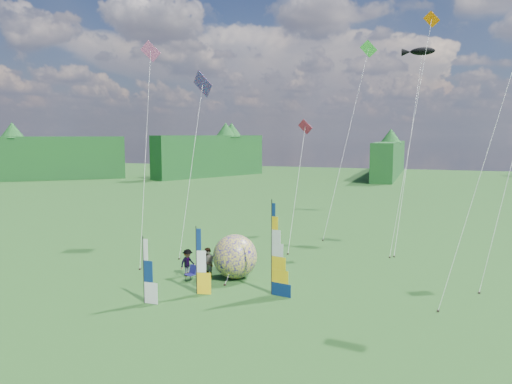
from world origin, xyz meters
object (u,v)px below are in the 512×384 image
(side_banner_left, at_px, (196,261))
(kite_whale, at_px, (410,134))
(feather_banner_main, at_px, (272,249))
(spectator_c, at_px, (188,263))
(spectator_b, at_px, (208,262))
(spectator_a, at_px, (209,262))
(side_banner_far, at_px, (144,271))
(camp_chair, at_px, (190,273))
(spectator_d, at_px, (233,256))
(bol_inflatable, at_px, (235,256))

(side_banner_left, distance_m, kite_whale, 21.90)
(feather_banner_main, distance_m, spectator_c, 6.42)
(spectator_b, distance_m, kite_whale, 20.09)
(spectator_b, bearing_deg, spectator_a, 141.71)
(spectator_c, bearing_deg, feather_banner_main, -84.77)
(feather_banner_main, distance_m, side_banner_left, 4.14)
(side_banner_far, height_order, kite_whale, kite_whale)
(kite_whale, bearing_deg, camp_chair, -118.28)
(spectator_c, relative_size, spectator_d, 1.12)
(spectator_a, height_order, spectator_d, spectator_a)
(spectator_a, distance_m, camp_chair, 1.81)
(spectator_a, distance_m, kite_whale, 19.87)
(feather_banner_main, relative_size, spectator_d, 3.36)
(side_banner_left, distance_m, spectator_b, 3.49)
(feather_banner_main, height_order, spectator_d, feather_banner_main)
(side_banner_left, relative_size, camp_chair, 3.75)
(feather_banner_main, xyz_separation_m, spectator_d, (-4.09, 4.52, -1.77))
(side_banner_far, xyz_separation_m, kite_whale, (12.13, 20.31, 7.04))
(spectator_d, relative_size, camp_chair, 1.55)
(side_banner_left, distance_m, camp_chair, 2.80)
(spectator_a, bearing_deg, side_banner_far, -127.70)
(kite_whale, bearing_deg, side_banner_left, -111.87)
(bol_inflatable, relative_size, spectator_a, 1.72)
(bol_inflatable, height_order, spectator_d, bol_inflatable)
(spectator_d, height_order, kite_whale, kite_whale)
(feather_banner_main, xyz_separation_m, bol_inflatable, (-3.02, 2.26, -1.18))
(spectator_a, height_order, spectator_c, spectator_c)
(side_banner_left, relative_size, bol_inflatable, 1.36)
(spectator_c, relative_size, camp_chair, 1.73)
(bol_inflatable, bearing_deg, spectator_a, 173.26)
(feather_banner_main, height_order, bol_inflatable, feather_banner_main)
(feather_banner_main, bearing_deg, camp_chair, -174.91)
(feather_banner_main, distance_m, side_banner_far, 6.81)
(side_banner_far, relative_size, spectator_b, 1.88)
(feather_banner_main, distance_m, bol_inflatable, 3.95)
(spectator_c, xyz_separation_m, spectator_d, (1.86, 2.80, -0.09))
(side_banner_left, xyz_separation_m, spectator_d, (-0.21, 5.80, -1.07))
(bol_inflatable, distance_m, camp_chair, 2.85)
(spectator_c, bearing_deg, camp_chair, -124.52)
(bol_inflatable, bearing_deg, kite_whale, 57.30)
(bol_inflatable, bearing_deg, camp_chair, -146.11)
(spectator_c, bearing_deg, side_banner_left, -123.92)
(side_banner_far, xyz_separation_m, spectator_c, (-0.15, 5.21, -0.85))
(bol_inflatable, distance_m, kite_whale, 18.83)
(bol_inflatable, height_order, camp_chair, bol_inflatable)
(side_banner_left, height_order, spectator_c, side_banner_left)
(bol_inflatable, relative_size, kite_whale, 0.15)
(camp_chair, height_order, kite_whale, kite_whale)
(side_banner_left, height_order, spectator_a, side_banner_left)
(spectator_c, xyz_separation_m, kite_whale, (12.28, 15.10, 7.90))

